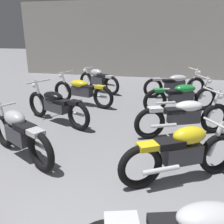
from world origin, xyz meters
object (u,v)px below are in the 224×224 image
object	(u,v)px
motorcycle_right_row_1	(183,152)
motorcycle_right_row_4	(175,84)
motorcycle_left_row_1	(19,133)
motorcycle_left_row_3	(82,91)
motorcycle_right_row_3	(181,96)
motorcycle_right_row_2	(184,116)
motorcycle_left_row_2	(56,105)
motorcycle_left_row_4	(98,80)

from	to	relation	value
motorcycle_right_row_1	motorcycle_right_row_4	distance (m)	5.00
motorcycle_left_row_1	motorcycle_left_row_3	world-z (taller)	motorcycle_left_row_3
motorcycle_right_row_1	motorcycle_right_row_4	size ratio (longest dim) A/B	0.85
motorcycle_right_row_3	motorcycle_right_row_4	world-z (taller)	same
motorcycle_left_row_3	motorcycle_right_row_2	size ratio (longest dim) A/B	1.04
motorcycle_left_row_2	motorcycle_left_row_4	world-z (taller)	motorcycle_left_row_2
motorcycle_left_row_2	motorcycle_right_row_3	xyz separation A→B (m)	(3.00, 1.57, 0.00)
motorcycle_left_row_3	motorcycle_right_row_3	size ratio (longest dim) A/B	1.03
motorcycle_left_row_1	motorcycle_left_row_3	distance (m)	3.31
motorcycle_left_row_3	motorcycle_right_row_1	xyz separation A→B (m)	(2.76, -3.41, 0.01)
motorcycle_left_row_4	motorcycle_right_row_3	distance (m)	3.38
motorcycle_left_row_3	motorcycle_right_row_3	bearing A→B (deg)	-0.20
motorcycle_left_row_1	motorcycle_right_row_4	world-z (taller)	motorcycle_right_row_4
motorcycle_left_row_1	motorcycle_right_row_2	xyz separation A→B (m)	(2.85, 1.61, -0.01)
motorcycle_left_row_1	motorcycle_left_row_2	xyz separation A→B (m)	(-0.13, 1.73, -0.01)
motorcycle_left_row_2	motorcycle_right_row_2	size ratio (longest dim) A/B	1.00
motorcycle_right_row_4	motorcycle_left_row_3	bearing A→B (deg)	-150.24
motorcycle_left_row_4	motorcycle_right_row_4	xyz separation A→B (m)	(2.75, -0.16, -0.01)
motorcycle_right_row_1	motorcycle_right_row_2	world-z (taller)	motorcycle_right_row_2
motorcycle_right_row_4	motorcycle_right_row_2	bearing A→B (deg)	-88.17
motorcycle_left_row_4	motorcycle_right_row_2	distance (m)	4.48
motorcycle_left_row_2	motorcycle_right_row_2	world-z (taller)	same
motorcycle_left_row_2	motorcycle_right_row_3	bearing A→B (deg)	27.65
motorcycle_left_row_3	motorcycle_right_row_3	distance (m)	2.91
motorcycle_right_row_3	motorcycle_left_row_3	bearing A→B (deg)	179.80
motorcycle_left_row_2	motorcycle_left_row_1	bearing A→B (deg)	-85.82
motorcycle_right_row_2	motorcycle_right_row_4	bearing A→B (deg)	91.83
motorcycle_right_row_3	motorcycle_right_row_4	distance (m)	1.60
motorcycle_left_row_1	motorcycle_right_row_3	distance (m)	4.38
motorcycle_right_row_2	motorcycle_right_row_3	bearing A→B (deg)	89.20
motorcycle_left_row_1	motorcycle_left_row_4	xyz separation A→B (m)	(-0.01, 5.06, 0.00)
motorcycle_left_row_2	motorcycle_right_row_1	xyz separation A→B (m)	(2.85, -1.83, 0.01)
motorcycle_left_row_2	motorcycle_left_row_4	size ratio (longest dim) A/B	1.13
motorcycle_right_row_4	motorcycle_left_row_4	bearing A→B (deg)	176.64
motorcycle_left_row_3	motorcycle_left_row_1	bearing A→B (deg)	-89.40
motorcycle_right_row_2	motorcycle_left_row_1	bearing A→B (deg)	-150.58
motorcycle_left_row_1	motorcycle_left_row_2	world-z (taller)	motorcycle_left_row_2
motorcycle_left_row_2	motorcycle_left_row_3	size ratio (longest dim) A/B	0.95
motorcycle_left_row_1	motorcycle_right_row_3	world-z (taller)	motorcycle_right_row_3
motorcycle_left_row_4	motorcycle_right_row_2	bearing A→B (deg)	-50.40
motorcycle_left_row_2	motorcycle_right_row_1	size ratio (longest dim) A/B	1.14
motorcycle_left_row_1	motorcycle_right_row_3	bearing A→B (deg)	48.99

